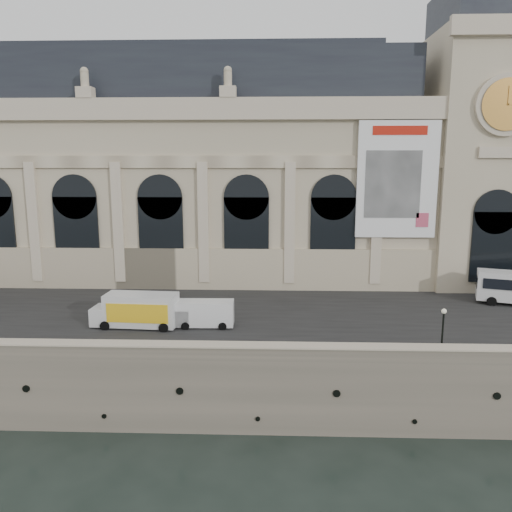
{
  "coord_description": "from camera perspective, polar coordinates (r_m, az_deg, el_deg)",
  "views": [
    {
      "loc": [
        9.08,
        -35.54,
        20.77
      ],
      "look_at": [
        7.1,
        22.0,
        10.11
      ],
      "focal_mm": 35.0,
      "sensor_mm": 36.0,
      "label": 1
    }
  ],
  "objects": [
    {
      "name": "ground",
      "position": [
        42.16,
        -11.38,
        -19.25
      ],
      "size": [
        260.0,
        260.0,
        0.0
      ],
      "primitive_type": "plane",
      "color": "black",
      "rests_on": "ground"
    },
    {
      "name": "quay",
      "position": [
        73.31,
        -5.22,
        -3.58
      ],
      "size": [
        160.0,
        70.0,
        6.0
      ],
      "primitive_type": "cube",
      "color": "gray",
      "rests_on": "ground"
    },
    {
      "name": "street",
      "position": [
        52.48,
        -8.12,
        -5.93
      ],
      "size": [
        160.0,
        24.0,
        0.06
      ],
      "primitive_type": "cube",
      "color": "#2D2D2D",
      "rests_on": "quay"
    },
    {
      "name": "parapet",
      "position": [
        39.86,
        -11.53,
        -10.53
      ],
      "size": [
        160.0,
        1.4,
        1.21
      ],
      "color": "gray",
      "rests_on": "quay"
    },
    {
      "name": "museum",
      "position": [
        68.1,
        -10.96,
        9.42
      ],
      "size": [
        69.0,
        18.7,
        29.1
      ],
      "color": "beige",
      "rests_on": "quay"
    },
    {
      "name": "clock_pavilion",
      "position": [
        68.24,
        23.93,
        11.84
      ],
      "size": [
        13.0,
        14.72,
        36.7
      ],
      "color": "beige",
      "rests_on": "quay"
    },
    {
      "name": "van_c",
      "position": [
        46.29,
        -6.27,
        -6.57
      ],
      "size": [
        5.49,
        2.37,
        2.43
      ],
      "color": "silver",
      "rests_on": "quay"
    },
    {
      "name": "box_truck",
      "position": [
        47.1,
        -13.47,
        -6.07
      ],
      "size": [
        7.93,
        3.2,
        3.14
      ],
      "color": "silver",
      "rests_on": "quay"
    },
    {
      "name": "lamp_right",
      "position": [
        41.59,
        20.54,
        -8.21
      ],
      "size": [
        0.39,
        0.39,
        3.84
      ],
      "color": "black",
      "rests_on": "quay"
    }
  ]
}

